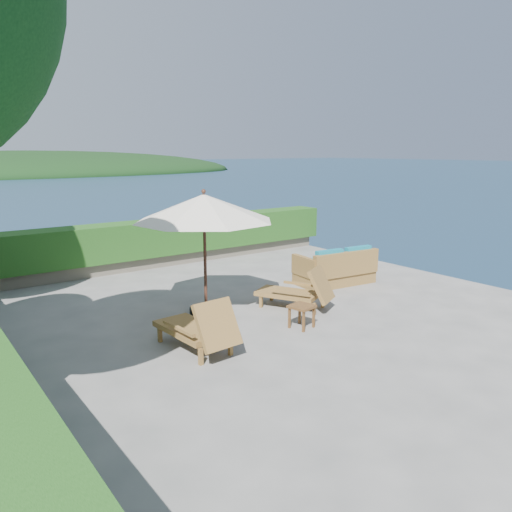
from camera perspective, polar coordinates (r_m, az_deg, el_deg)
ground at (r=10.37m, az=1.30°, el=-6.89°), size 12.00×12.00×0.00m
foundation at (r=10.98m, az=1.26°, el=-14.58°), size 12.00×12.00×3.00m
ocean at (r=11.70m, az=1.22°, el=-20.94°), size 600.00×600.00×0.00m
offshore_island at (r=151.11m, az=-24.83°, el=8.51°), size 126.00×57.60×12.60m
planter_wall_far at (r=14.99m, az=-11.90°, el=-0.51°), size 12.00×0.60×0.36m
hedge_far at (r=14.86m, az=-12.01°, el=2.01°), size 12.40×0.90×1.00m
patio_umbrella at (r=10.18m, az=-5.96°, el=5.36°), size 3.49×3.49×2.60m
lounge_left at (r=8.57m, az=-6.56°, el=-8.17°), size 0.86×1.77×0.99m
lounge_right at (r=10.79m, az=4.88°, el=-4.00°), size 1.36×1.76×0.94m
side_table at (r=9.65m, az=5.25°, el=-6.09°), size 0.51×0.51×0.45m
wicker_loveseat at (r=12.90m, az=9.15°, el=-1.51°), size 2.10×1.24×0.98m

